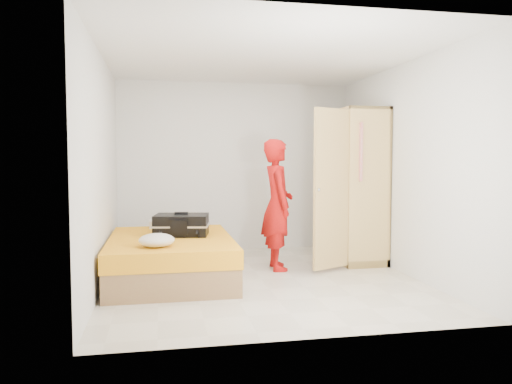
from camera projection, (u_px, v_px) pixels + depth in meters
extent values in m
plane|color=beige|center=(261.00, 279.00, 5.91)|extent=(4.00, 4.00, 0.00)
plane|color=white|center=(261.00, 57.00, 5.74)|extent=(4.00, 4.00, 0.00)
cube|color=white|center=(236.00, 167.00, 7.78)|extent=(3.60, 0.02, 2.60)
cube|color=white|center=(313.00, 175.00, 3.86)|extent=(3.60, 0.02, 2.60)
cube|color=white|center=(101.00, 170.00, 5.48)|extent=(0.02, 4.00, 2.60)
cube|color=white|center=(404.00, 169.00, 6.16)|extent=(0.02, 4.00, 2.60)
cube|color=olive|center=(171.00, 266.00, 5.93)|extent=(1.40, 2.00, 0.30)
cube|color=#FFA61A|center=(171.00, 245.00, 5.91)|extent=(1.42, 2.02, 0.20)
cube|color=#E3C46E|center=(371.00, 185.00, 7.06)|extent=(0.04, 1.20, 2.10)
cube|color=#E3C46E|center=(370.00, 188.00, 6.44)|extent=(0.58, 0.04, 2.10)
cube|color=#E3C46E|center=(338.00, 183.00, 7.57)|extent=(0.58, 0.04, 2.10)
cube|color=#E3C46E|center=(354.00, 112.00, 6.94)|extent=(0.58, 1.20, 0.04)
cube|color=tan|center=(352.00, 256.00, 7.07)|extent=(0.58, 1.20, 0.10)
cube|color=#E3C46E|center=(328.00, 185.00, 7.25)|extent=(0.04, 0.59, 2.00)
cube|color=#E3C46E|center=(332.00, 189.00, 6.23)|extent=(0.55, 0.29, 2.00)
cylinder|color=#B2B2B7|center=(354.00, 123.00, 6.95)|extent=(0.02, 1.10, 0.02)
imported|color=red|center=(277.00, 204.00, 6.42)|extent=(0.41, 0.61, 1.68)
cube|color=black|center=(181.00, 225.00, 6.05)|extent=(0.70, 0.55, 0.25)
cube|color=black|center=(181.00, 213.00, 6.04)|extent=(0.17, 0.07, 0.03)
ellipsoid|color=silver|center=(157.00, 240.00, 5.25)|extent=(0.37, 0.37, 0.14)
cube|color=silver|center=(170.00, 224.00, 6.73)|extent=(0.54, 0.28, 0.10)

